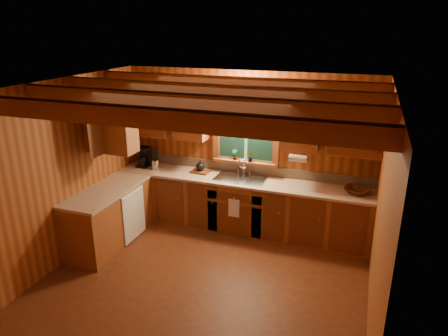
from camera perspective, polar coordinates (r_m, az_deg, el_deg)
room at (r=5.13m, az=-3.01°, el=-3.33°), size 4.20×4.20×4.20m
ceiling_beams at (r=4.79m, az=-3.26°, el=9.91°), size 4.20×2.54×0.18m
base_cabinets at (r=6.74m, az=-2.59°, el=-5.63°), size 4.20×2.22×0.86m
countertop at (r=6.56m, az=-2.51°, el=-2.06°), size 4.20×2.24×0.04m
backsplash at (r=6.90m, az=3.03°, el=-0.08°), size 4.20×0.02×0.16m
dishwasher_panel at (r=6.67m, az=-12.42°, el=-6.38°), size 0.02×0.60×0.80m
upper_cabinets at (r=6.42m, az=-2.90°, el=6.44°), size 4.19×1.77×0.78m
window at (r=6.72m, az=3.06°, el=4.29°), size 1.12×0.08×1.00m
window_sill at (r=6.80m, az=2.89°, el=0.86°), size 1.06×0.14×0.04m
wall_sconce at (r=6.47m, az=2.85°, el=9.47°), size 0.45×0.21×0.17m
paper_towel_roll at (r=6.26m, az=10.24°, el=1.33°), size 0.27×0.11×0.11m
dish_towel at (r=6.53m, az=1.38°, el=-5.60°), size 0.18×0.01×0.30m
sink at (r=6.69m, az=2.31°, el=-1.84°), size 0.82×0.48×0.43m
coffee_maker at (r=7.35m, az=-11.02°, el=1.57°), size 0.20×0.25×0.35m
utensil_crock at (r=7.18m, az=-9.54°, el=0.56°), size 0.13×0.13×0.37m
cutting_board at (r=6.96m, az=-3.32°, el=-0.49°), size 0.33×0.25×0.03m
teakettle at (r=6.93m, az=-3.33°, el=0.18°), size 0.14×0.14×0.18m
wicker_basket at (r=6.40m, az=18.02°, el=-3.00°), size 0.45×0.45×0.09m
potted_plant_left at (r=6.80m, az=1.51°, el=1.89°), size 0.11×0.09×0.19m
potted_plant_right at (r=6.71m, az=3.73°, el=1.53°), size 0.11×0.10×0.17m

